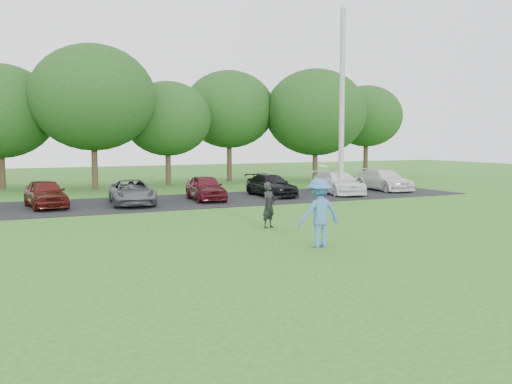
% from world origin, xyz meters
% --- Properties ---
extents(ground, '(100.00, 100.00, 0.00)m').
position_xyz_m(ground, '(0.00, 0.00, 0.00)').
color(ground, '#24661D').
rests_on(ground, ground).
extents(parking_lot, '(32.00, 6.50, 0.03)m').
position_xyz_m(parking_lot, '(0.00, 13.00, 0.01)').
color(parking_lot, black).
rests_on(parking_lot, ground).
extents(utility_pole, '(0.28, 0.28, 9.87)m').
position_xyz_m(utility_pole, '(9.19, 12.02, 4.94)').
color(utility_pole, '#A4A39E').
rests_on(utility_pole, ground).
extents(frisbee_player, '(1.27, 0.73, 2.34)m').
position_xyz_m(frisbee_player, '(0.37, 0.17, 0.98)').
color(frisbee_player, teal).
rests_on(frisbee_player, ground).
extents(camera_bystander, '(0.68, 0.59, 1.58)m').
position_xyz_m(camera_bystander, '(0.66, 3.85, 0.79)').
color(camera_bystander, black).
rests_on(camera_bystander, ground).
extents(parked_cars, '(28.24, 5.13, 1.25)m').
position_xyz_m(parked_cars, '(0.84, 12.98, 0.63)').
color(parked_cars, black).
rests_on(parked_cars, parking_lot).
extents(tree_row, '(42.39, 9.85, 8.64)m').
position_xyz_m(tree_row, '(1.51, 22.76, 4.91)').
color(tree_row, '#38281C').
rests_on(tree_row, ground).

